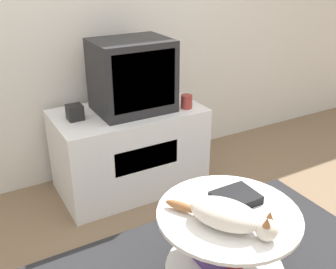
# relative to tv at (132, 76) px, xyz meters

# --- Properties ---
(tv_stand) EXTENTS (1.02, 0.58, 0.60)m
(tv_stand) POSITION_rel_tv_xyz_m (-0.04, 0.01, -0.54)
(tv_stand) COLOR white
(tv_stand) RESTS_ON ground_plane
(tv) EXTENTS (0.51, 0.40, 0.48)m
(tv) POSITION_rel_tv_xyz_m (0.00, 0.00, 0.00)
(tv) COLOR #232326
(tv) RESTS_ON tv_stand
(speaker) EXTENTS (0.10, 0.10, 0.10)m
(speaker) POSITION_rel_tv_xyz_m (-0.40, 0.02, -0.19)
(speaker) COLOR black
(speaker) RESTS_ON tv_stand
(mug) EXTENTS (0.08, 0.08, 0.09)m
(mug) POSITION_rel_tv_xyz_m (0.34, -0.16, -0.19)
(mug) COLOR #99332D
(mug) RESTS_ON tv_stand
(coffee_table) EXTENTS (0.66, 0.66, 0.49)m
(coffee_table) POSITION_rel_tv_xyz_m (-0.08, -1.18, -0.51)
(coffee_table) COLOR #B2B2B7
(coffee_table) RESTS_ON rug
(dvd_box) EXTENTS (0.20, 0.17, 0.04)m
(dvd_box) POSITION_rel_tv_xyz_m (0.00, -1.13, -0.31)
(dvd_box) COLOR black
(dvd_box) RESTS_ON coffee_table
(cat) EXTENTS (0.32, 0.46, 0.12)m
(cat) POSITION_rel_tv_xyz_m (-0.15, -1.26, -0.27)
(cat) COLOR silver
(cat) RESTS_ON coffee_table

